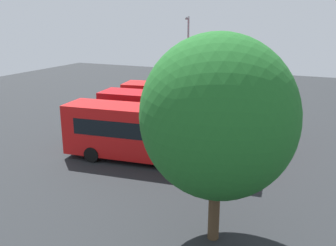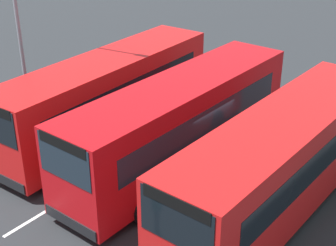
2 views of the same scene
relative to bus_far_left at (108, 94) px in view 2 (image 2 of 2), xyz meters
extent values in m
plane|color=#232628|center=(-0.80, 3.94, -1.83)|extent=(70.94, 70.94, 0.00)
cube|color=red|center=(-0.03, -0.01, 0.01)|extent=(10.97, 4.16, 3.02)
cube|color=black|center=(-0.23, 1.14, 0.37)|extent=(8.89, 1.60, 0.97)
cube|color=black|center=(0.17, -1.15, 0.37)|extent=(8.89, 1.60, 0.97)
cube|color=black|center=(5.25, 0.90, -1.28)|extent=(0.47, 2.18, 0.36)
cylinder|color=black|center=(3.16, 1.69, -1.36)|extent=(0.97, 0.43, 0.94)
cylinder|color=black|center=(3.54, -0.54, -1.36)|extent=(0.97, 0.43, 0.94)
cylinder|color=black|center=(-3.60, 0.53, -1.36)|extent=(0.97, 0.43, 0.94)
cylinder|color=black|center=(-3.22, -1.70, -1.36)|extent=(0.97, 0.43, 0.94)
cube|color=#B70C11|center=(-0.34, 3.82, 0.01)|extent=(10.93, 3.61, 3.02)
cube|color=#19232D|center=(4.95, 4.44, 0.82)|extent=(0.36, 2.10, 1.27)
cube|color=#19232D|center=(-0.47, 4.97, 0.37)|extent=(8.96, 1.12, 0.97)
cube|color=#19232D|center=(-0.20, 2.67, 0.37)|extent=(8.96, 1.12, 0.97)
cube|color=black|center=(4.97, 4.44, 1.34)|extent=(0.32, 1.90, 0.32)
cube|color=black|center=(4.98, 4.44, -1.28)|extent=(0.35, 2.19, 0.36)
cylinder|color=black|center=(2.94, 5.34, -1.36)|extent=(0.96, 0.39, 0.94)
cylinder|color=black|center=(3.20, 3.09, -1.36)|extent=(0.96, 0.39, 0.94)
cylinder|color=black|center=(-3.88, 4.55, -1.36)|extent=(0.96, 0.39, 0.94)
cylinder|color=black|center=(-3.62, 2.30, -1.36)|extent=(0.96, 0.39, 0.94)
cube|color=red|center=(-0.59, 7.93, 0.01)|extent=(10.92, 3.57, 3.02)
cube|color=black|center=(4.70, 8.53, 0.82)|extent=(0.35, 2.10, 1.27)
cube|color=black|center=(-0.72, 9.09, 0.37)|extent=(8.96, 1.09, 0.97)
cube|color=black|center=(-0.46, 6.78, 0.37)|extent=(8.96, 1.09, 0.97)
cube|color=black|center=(4.72, 8.53, 1.34)|extent=(0.31, 1.91, 0.32)
cylinder|color=black|center=(2.95, 7.19, -1.36)|extent=(0.96, 0.38, 0.94)
cylinder|color=black|center=(-3.87, 6.42, -1.36)|extent=(0.96, 0.38, 0.94)
cylinder|color=gray|center=(1.62, -3.60, 2.41)|extent=(0.16, 0.16, 8.48)
cube|color=silver|center=(-0.80, 2.01, -1.83)|extent=(14.55, 2.07, 0.01)
cube|color=silver|center=(-0.80, 5.86, -1.83)|extent=(14.55, 2.07, 0.01)
camera|label=1|loc=(-10.01, 26.57, 6.60)|focal=39.54mm
camera|label=2|loc=(11.20, 14.80, 7.75)|focal=52.63mm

